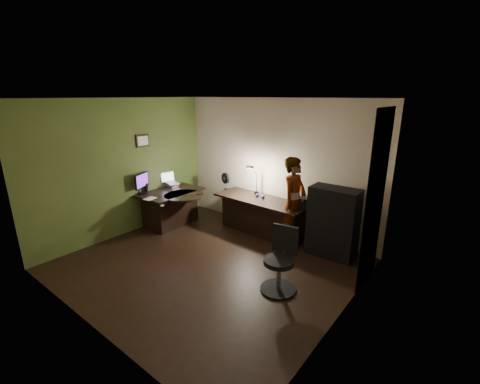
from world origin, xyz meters
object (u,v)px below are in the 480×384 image
Objects in this scene: monitor at (142,186)px; office_chair at (279,261)px; cabinet at (333,222)px; desk_left at (172,208)px; person at (294,203)px; desk_right at (261,217)px.

monitor is 3.54m from office_chair.
cabinet is at bearing 75.20° from office_chair.
monitor is (-0.35, -0.47, 0.54)m from desk_left.
desk_left is 2.71m from person.
monitor is at bearing -128.46° from desk_left.
cabinet reaches higher than office_chair.
person reaches higher than desk_right.
desk_left is 1.06× the size of cabinet.
office_chair is (3.50, -0.22, -0.45)m from monitor.
desk_right is 1.60× the size of cabinet.
monitor is 0.28× the size of person.
cabinet is 2.62× the size of monitor.
desk_right is at bearing 179.87° from cabinet.
person is at bearing 103.28° from office_chair.
desk_right is 1.53m from cabinet.
monitor is 0.50× the size of office_chair.
desk_left is at bearing 105.28° from person.
monitor reaches higher than office_chair.
monitor is at bearing 167.53° from office_chair.
desk_left reaches higher than desk_right.
cabinet is at bearing 12.02° from desk_left.
person reaches higher than monitor.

